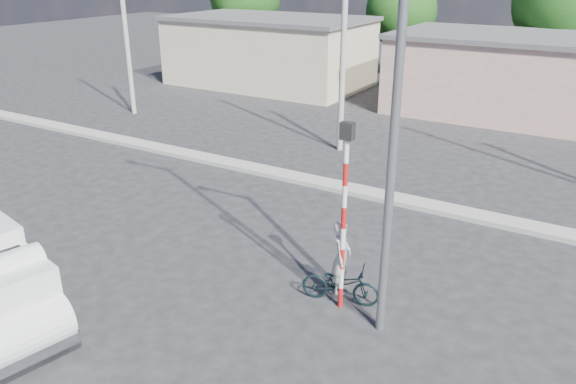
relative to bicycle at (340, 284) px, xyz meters
The scene contains 9 objects.
ground_plane 3.56m from the bicycle, 151.54° to the right, with size 120.00×120.00×0.00m, color #242427.
median 7.05m from the bicycle, 116.17° to the left, with size 40.00×0.80×0.16m, color #99968E.
bicycle is the anchor object (origin of this frame).
cyclist 0.40m from the bicycle, 90.00° to the left, with size 0.64×0.42×1.75m, color silver.
traffic_pole 2.13m from the bicycle, 62.25° to the right, with size 0.28×0.18×4.36m.
streetlight 4.63m from the bicycle, 25.00° to the right, with size 2.34×0.22×9.00m.
building_row 20.48m from the bicycle, 95.64° to the left, with size 37.80×7.30×4.44m.
tree_row 27.81m from the bicycle, 101.28° to the left, with size 34.13×7.32×8.10m.
utility_poles 10.93m from the bicycle, 89.19° to the left, with size 35.40×0.24×8.00m.
Camera 1 is at (7.84, -8.49, 7.34)m, focal length 35.00 mm.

